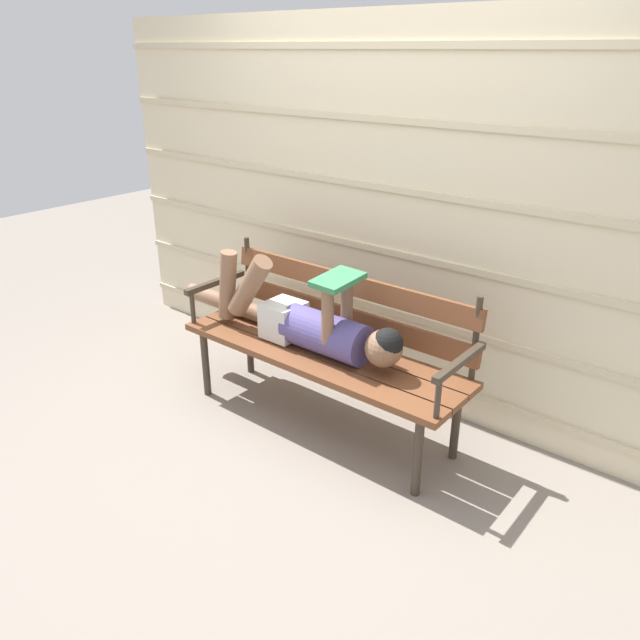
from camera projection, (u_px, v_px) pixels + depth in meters
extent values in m
plane|color=gray|center=(309.00, 430.00, 3.45)|extent=(12.00, 12.00, 0.00)
cube|color=beige|center=(385.00, 218.00, 3.49)|extent=(4.25, 0.06, 2.14)
cube|color=beige|center=(376.00, 360.00, 3.83)|extent=(4.25, 0.02, 0.04)
cube|color=beige|center=(378.00, 307.00, 3.68)|extent=(4.25, 0.02, 0.04)
cube|color=beige|center=(380.00, 250.00, 3.54)|extent=(4.25, 0.02, 0.04)
cube|color=beige|center=(383.00, 187.00, 3.40)|extent=(4.25, 0.02, 0.04)
cube|color=beige|center=(385.00, 119.00, 3.25)|extent=(4.25, 0.02, 0.04)
cube|color=beige|center=(388.00, 45.00, 3.11)|extent=(4.25, 0.02, 0.04)
cube|color=brown|center=(301.00, 364.00, 3.22)|extent=(1.68, 0.15, 0.04)
cube|color=brown|center=(320.00, 354.00, 3.34)|extent=(1.68, 0.15, 0.04)
cube|color=brown|center=(338.00, 343.00, 3.45)|extent=(1.68, 0.15, 0.04)
cube|color=brown|center=(347.00, 317.00, 3.45)|extent=(1.61, 0.05, 0.11)
cube|color=brown|center=(347.00, 284.00, 3.37)|extent=(1.61, 0.05, 0.11)
cylinder|color=#382D23|center=(248.00, 271.00, 3.86)|extent=(0.03, 0.03, 0.43)
cylinder|color=#382D23|center=(476.00, 339.00, 2.96)|extent=(0.03, 0.03, 0.43)
cylinder|color=#382D23|center=(206.00, 363.00, 3.72)|extent=(0.04, 0.04, 0.42)
cylinder|color=#382D23|center=(418.00, 457.00, 2.87)|extent=(0.04, 0.04, 0.42)
cylinder|color=#382D23|center=(250.00, 342.00, 3.99)|extent=(0.04, 0.04, 0.42)
cylinder|color=#382D23|center=(456.00, 423.00, 3.14)|extent=(0.04, 0.04, 0.42)
cube|color=#382D23|center=(215.00, 283.00, 3.72)|extent=(0.04, 0.45, 0.03)
cylinder|color=#382D23|center=(193.00, 307.00, 3.63)|extent=(0.03, 0.03, 0.20)
cube|color=#382D23|center=(460.00, 362.00, 2.78)|extent=(0.04, 0.45, 0.03)
cylinder|color=#382D23|center=(438.00, 398.00, 2.69)|extent=(0.03, 0.03, 0.20)
cylinder|color=#514784|center=(326.00, 334.00, 3.26)|extent=(0.49, 0.22, 0.22)
cube|color=silver|center=(284.00, 320.00, 3.44)|extent=(0.20, 0.21, 0.20)
sphere|color=brown|center=(384.00, 348.00, 3.04)|extent=(0.19, 0.19, 0.19)
sphere|color=black|center=(387.00, 343.00, 3.01)|extent=(0.16, 0.16, 0.16)
cylinder|color=brown|center=(249.00, 286.00, 3.44)|extent=(0.32, 0.11, 0.40)
cylinder|color=brown|center=(228.00, 285.00, 3.56)|extent=(0.15, 0.09, 0.42)
cylinder|color=brown|center=(234.00, 305.00, 3.77)|extent=(0.78, 0.10, 0.10)
cylinder|color=brown|center=(328.00, 316.00, 3.10)|extent=(0.06, 0.06, 0.31)
cylinder|color=brown|center=(347.00, 306.00, 3.21)|extent=(0.06, 0.06, 0.31)
cube|color=#337A4C|center=(338.00, 280.00, 3.09)|extent=(0.20, 0.26, 0.05)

